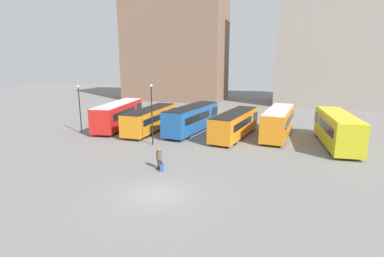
{
  "coord_description": "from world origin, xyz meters",
  "views": [
    {
      "loc": [
        7.47,
        -16.37,
        8.38
      ],
      "look_at": [
        -1.11,
        11.22,
        1.86
      ],
      "focal_mm": 28.0,
      "sensor_mm": 36.0,
      "label": 1
    }
  ],
  "objects_px": {
    "bus_4": "(278,122)",
    "bus_5": "(337,128)",
    "bus_0": "(119,114)",
    "bus_2": "(192,118)",
    "bus_3": "(235,123)",
    "traveler": "(159,157)",
    "bus_1": "(151,119)",
    "suitcase": "(162,167)",
    "lamp_post_0": "(152,110)",
    "lamp_post_1": "(80,106)"
  },
  "relations": [
    {
      "from": "bus_4",
      "to": "bus_5",
      "type": "xyz_separation_m",
      "value": [
        5.73,
        -2.18,
        0.06
      ]
    },
    {
      "from": "bus_0",
      "to": "bus_2",
      "type": "height_order",
      "value": "bus_0"
    },
    {
      "from": "bus_3",
      "to": "bus_4",
      "type": "relative_size",
      "value": 1.05
    },
    {
      "from": "bus_2",
      "to": "traveler",
      "type": "xyz_separation_m",
      "value": [
        1.32,
        -13.08,
        -0.67
      ]
    },
    {
      "from": "bus_1",
      "to": "bus_2",
      "type": "relative_size",
      "value": 0.98
    },
    {
      "from": "bus_0",
      "to": "bus_5",
      "type": "xyz_separation_m",
      "value": [
        25.37,
        -0.99,
        0.05
      ]
    },
    {
      "from": "bus_2",
      "to": "traveler",
      "type": "height_order",
      "value": "bus_2"
    },
    {
      "from": "suitcase",
      "to": "lamp_post_0",
      "type": "xyz_separation_m",
      "value": [
        -3.84,
        6.71,
        3.29
      ]
    },
    {
      "from": "bus_0",
      "to": "lamp_post_1",
      "type": "bearing_deg",
      "value": 142.7
    },
    {
      "from": "bus_3",
      "to": "bus_0",
      "type": "bearing_deg",
      "value": 97.99
    },
    {
      "from": "bus_1",
      "to": "bus_5",
      "type": "relative_size",
      "value": 1.0
    },
    {
      "from": "bus_2",
      "to": "bus_1",
      "type": "bearing_deg",
      "value": 110.59
    },
    {
      "from": "bus_2",
      "to": "bus_0",
      "type": "bearing_deg",
      "value": 102.07
    },
    {
      "from": "bus_1",
      "to": "bus_4",
      "type": "bearing_deg",
      "value": -82.67
    },
    {
      "from": "bus_4",
      "to": "suitcase",
      "type": "relative_size",
      "value": 11.66
    },
    {
      "from": "bus_4",
      "to": "lamp_post_0",
      "type": "height_order",
      "value": "lamp_post_0"
    },
    {
      "from": "lamp_post_1",
      "to": "bus_0",
      "type": "bearing_deg",
      "value": 60.2
    },
    {
      "from": "traveler",
      "to": "suitcase",
      "type": "height_order",
      "value": "traveler"
    },
    {
      "from": "bus_0",
      "to": "traveler",
      "type": "xyz_separation_m",
      "value": [
        11.01,
        -12.51,
        -0.71
      ]
    },
    {
      "from": "bus_1",
      "to": "bus_4",
      "type": "distance_m",
      "value": 15.03
    },
    {
      "from": "bus_3",
      "to": "suitcase",
      "type": "xyz_separation_m",
      "value": [
        -3.64,
        -12.6,
        -1.24
      ]
    },
    {
      "from": "bus_0",
      "to": "bus_5",
      "type": "bearing_deg",
      "value": -99.75
    },
    {
      "from": "bus_0",
      "to": "lamp_post_0",
      "type": "bearing_deg",
      "value": -136.77
    },
    {
      "from": "bus_5",
      "to": "lamp_post_1",
      "type": "relative_size",
      "value": 1.82
    },
    {
      "from": "bus_0",
      "to": "bus_3",
      "type": "height_order",
      "value": "bus_0"
    },
    {
      "from": "bus_1",
      "to": "traveler",
      "type": "xyz_separation_m",
      "value": [
        6.31,
        -12.03,
        -0.49
      ]
    },
    {
      "from": "bus_2",
      "to": "bus_5",
      "type": "bearing_deg",
      "value": -86.96
    },
    {
      "from": "bus_5",
      "to": "traveler",
      "type": "relative_size",
      "value": 5.96
    },
    {
      "from": "lamp_post_0",
      "to": "lamp_post_1",
      "type": "bearing_deg",
      "value": 169.43
    },
    {
      "from": "bus_1",
      "to": "bus_3",
      "type": "height_order",
      "value": "bus_3"
    },
    {
      "from": "bus_1",
      "to": "traveler",
      "type": "bearing_deg",
      "value": -151.38
    },
    {
      "from": "bus_4",
      "to": "bus_0",
      "type": "bearing_deg",
      "value": 99.45
    },
    {
      "from": "bus_4",
      "to": "bus_5",
      "type": "distance_m",
      "value": 6.13
    },
    {
      "from": "bus_2",
      "to": "bus_3",
      "type": "distance_m",
      "value": 5.39
    },
    {
      "from": "bus_0",
      "to": "lamp_post_0",
      "type": "xyz_separation_m",
      "value": [
        7.53,
        -6.16,
        1.85
      ]
    },
    {
      "from": "bus_4",
      "to": "lamp_post_0",
      "type": "bearing_deg",
      "value": 127.26
    },
    {
      "from": "bus_3",
      "to": "bus_5",
      "type": "bearing_deg",
      "value": -84.91
    },
    {
      "from": "bus_0",
      "to": "bus_4",
      "type": "bearing_deg",
      "value": -94.04
    },
    {
      "from": "bus_0",
      "to": "bus_2",
      "type": "xyz_separation_m",
      "value": [
        9.69,
        0.57,
        -0.03
      ]
    },
    {
      "from": "bus_1",
      "to": "suitcase",
      "type": "relative_size",
      "value": 12.12
    },
    {
      "from": "lamp_post_0",
      "to": "lamp_post_1",
      "type": "relative_size",
      "value": 1.08
    },
    {
      "from": "bus_3",
      "to": "bus_4",
      "type": "xyz_separation_m",
      "value": [
        4.62,
        1.47,
        0.19
      ]
    },
    {
      "from": "bus_4",
      "to": "bus_1",
      "type": "bearing_deg",
      "value": 102.37
    },
    {
      "from": "lamp_post_1",
      "to": "bus_3",
      "type": "bearing_deg",
      "value": 12.95
    },
    {
      "from": "bus_2",
      "to": "bus_5",
      "type": "height_order",
      "value": "bus_5"
    },
    {
      "from": "traveler",
      "to": "lamp_post_0",
      "type": "distance_m",
      "value": 7.68
    },
    {
      "from": "bus_5",
      "to": "suitcase",
      "type": "height_order",
      "value": "bus_5"
    },
    {
      "from": "bus_5",
      "to": "bus_0",
      "type": "bearing_deg",
      "value": 82.96
    },
    {
      "from": "bus_0",
      "to": "lamp_post_1",
      "type": "xyz_separation_m",
      "value": [
        -2.46,
        -4.3,
        1.61
      ]
    },
    {
      "from": "bus_5",
      "to": "lamp_post_1",
      "type": "xyz_separation_m",
      "value": [
        -27.83,
        -3.3,
        1.55
      ]
    }
  ]
}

